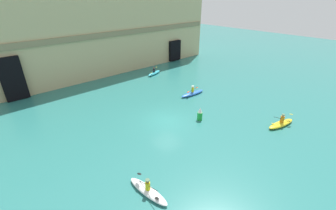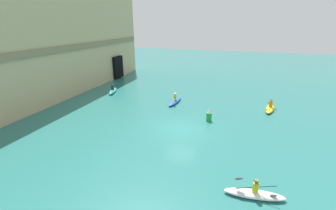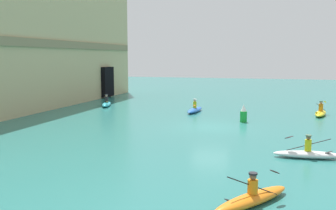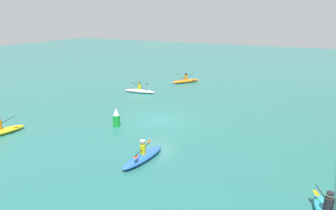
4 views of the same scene
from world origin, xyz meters
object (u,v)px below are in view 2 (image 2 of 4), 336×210
kayak_cyan (113,91)px  kayak_white (255,194)px  kayak_yellow (270,108)px  kayak_blue (175,101)px  marker_buoy (209,115)px

kayak_cyan → kayak_white: size_ratio=0.93×
kayak_yellow → kayak_blue: (-0.96, 10.26, -0.02)m
kayak_white → marker_buoy: size_ratio=2.45×
kayak_cyan → kayak_blue: bearing=64.7°
kayak_cyan → marker_buoy: bearing=51.9°
kayak_white → kayak_yellow: bearing=-104.3°
kayak_cyan → kayak_white: 22.48m
kayak_blue → kayak_cyan: bearing=86.4°
kayak_white → kayak_yellow: (13.98, -1.90, 0.03)m
kayak_white → kayak_yellow: 14.11m
kayak_yellow → kayak_white: bearing=-176.3°
kayak_white → kayak_blue: bearing=-63.9°
kayak_blue → marker_buoy: bearing=-126.2°
marker_buoy → kayak_yellow: bearing=-50.0°
kayak_cyan → kayak_yellow: size_ratio=0.91×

